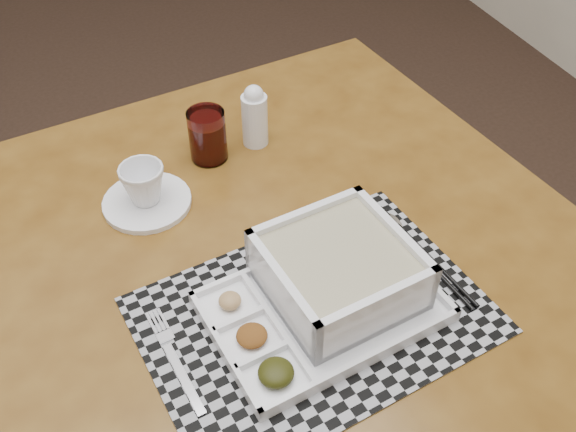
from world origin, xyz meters
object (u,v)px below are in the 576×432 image
object	(u,v)px
juice_glass	(208,137)
creamer_bottle	(255,116)
cup	(143,184)
serving_tray	(333,281)
dining_table	(268,291)

from	to	relation	value
juice_glass	creamer_bottle	xyz separation A→B (m)	(0.09, 0.01, 0.01)
cup	creamer_bottle	xyz separation A→B (m)	(0.23, 0.09, 0.01)
juice_glass	cup	bearing A→B (deg)	-148.45
serving_tray	juice_glass	distance (m)	0.39
serving_tray	creamer_bottle	world-z (taller)	creamer_bottle
serving_tray	creamer_bottle	distance (m)	0.40
cup	juice_glass	world-z (taller)	juice_glass
juice_glass	creamer_bottle	size ratio (longest dim) A/B	0.79
dining_table	juice_glass	bearing A→B (deg)	91.65
juice_glass	creamer_bottle	distance (m)	0.10
creamer_bottle	dining_table	bearing A→B (deg)	-106.73
serving_tray	juice_glass	bearing A→B (deg)	100.09
cup	juice_glass	size ratio (longest dim) A/B	0.77
dining_table	juice_glass	size ratio (longest dim) A/B	11.78
dining_table	cup	distance (m)	0.27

